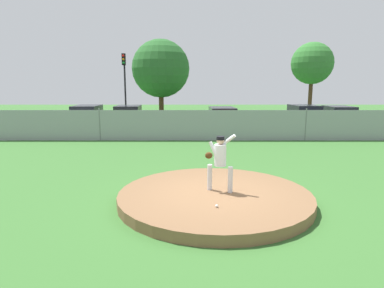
{
  "coord_description": "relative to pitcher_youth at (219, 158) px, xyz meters",
  "views": [
    {
      "loc": [
        -0.61,
        -8.38,
        3.08
      ],
      "look_at": [
        -0.6,
        2.03,
        1.22
      ],
      "focal_mm": 30.51,
      "sensor_mm": 36.0,
      "label": 1
    }
  ],
  "objects": [
    {
      "name": "asphalt_strip",
      "position": [
        -0.13,
        14.41,
        -1.18
      ],
      "size": [
        44.0,
        7.0,
        0.01
      ],
      "primitive_type": "cube",
      "color": "#2B2B2D",
      "rests_on": "ground_plane"
    },
    {
      "name": "pitcher_youth",
      "position": [
        0.0,
        0.0,
        0.0
      ],
      "size": [
        0.81,
        0.37,
        1.57
      ],
      "color": "silver",
      "rests_on": "pitchers_mound"
    },
    {
      "name": "ground_plane",
      "position": [
        -0.13,
        5.91,
        -1.19
      ],
      "size": [
        80.0,
        80.0,
        0.0
      ],
      "primitive_type": "plane",
      "color": "#386B2D"
    },
    {
      "name": "parked_car_champagne",
      "position": [
        -5.31,
        14.89,
        -0.39
      ],
      "size": [
        1.99,
        4.15,
        1.69
      ],
      "color": "tan",
      "rests_on": "ground_plane"
    },
    {
      "name": "parked_car_white",
      "position": [
        -7.95,
        13.97,
        -0.35
      ],
      "size": [
        1.96,
        4.59,
        1.76
      ],
      "color": "silver",
      "rests_on": "ground_plane"
    },
    {
      "name": "parked_car_red",
      "position": [
        1.38,
        14.37,
        -0.41
      ],
      "size": [
        2.04,
        4.63,
        1.6
      ],
      "color": "#A81919",
      "rests_on": "ground_plane"
    },
    {
      "name": "tree_leaning_west",
      "position": [
        -3.86,
        24.89,
        3.58
      ],
      "size": [
        5.74,
        5.74,
        7.64
      ],
      "color": "#4C331E",
      "rests_on": "ground_plane"
    },
    {
      "name": "pitchers_mound",
      "position": [
        -0.13,
        -0.09,
        -1.05
      ],
      "size": [
        5.15,
        5.15,
        0.27
      ],
      "primitive_type": "cylinder",
      "color": "brown",
      "rests_on": "ground_plane"
    },
    {
      "name": "parked_car_silver",
      "position": [
        9.66,
        14.62,
        -0.4
      ],
      "size": [
        1.86,
        4.25,
        1.67
      ],
      "color": "#B7BABF",
      "rests_on": "ground_plane"
    },
    {
      "name": "parked_car_navy",
      "position": [
        7.04,
        14.15,
        -0.35
      ],
      "size": [
        2.04,
        4.27,
        1.77
      ],
      "color": "#161E4C",
      "rests_on": "ground_plane"
    },
    {
      "name": "baseball",
      "position": [
        -0.16,
        -1.22,
        -0.88
      ],
      "size": [
        0.07,
        0.07,
        0.07
      ],
      "primitive_type": "sphere",
      "color": "white",
      "rests_on": "pitchers_mound"
    },
    {
      "name": "traffic_cone_orange",
      "position": [
        -1.16,
        14.68,
        -0.93
      ],
      "size": [
        0.4,
        0.4,
        0.55
      ],
      "color": "orange",
      "rests_on": "asphalt_strip"
    },
    {
      "name": "traffic_light_near",
      "position": [
        -6.15,
        18.17,
        2.59
      ],
      "size": [
        0.28,
        0.46,
        5.59
      ],
      "color": "black",
      "rests_on": "ground_plane"
    },
    {
      "name": "tree_broad_left",
      "position": [
        10.28,
        22.21,
        3.9
      ],
      "size": [
        3.79,
        3.79,
        7.01
      ],
      "color": "#4C331E",
      "rests_on": "ground_plane"
    },
    {
      "name": "chainlink_fence",
      "position": [
        -0.13,
        9.91,
        -0.32
      ],
      "size": [
        29.28,
        0.07,
        1.83
      ],
      "color": "gray",
      "rests_on": "ground_plane"
    }
  ]
}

